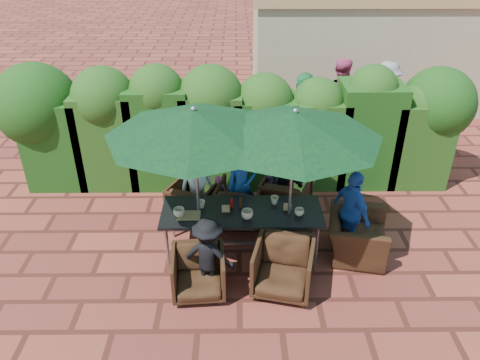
{
  "coord_description": "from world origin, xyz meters",
  "views": [
    {
      "loc": [
        -0.04,
        -5.99,
        4.77
      ],
      "look_at": [
        0.02,
        0.4,
        1.1
      ],
      "focal_mm": 35.0,
      "sensor_mm": 36.0,
      "label": 1
    }
  ],
  "objects_px": {
    "chair_far_left": "(193,199)",
    "chair_end_right": "(358,230)",
    "chair_near_left": "(199,271)",
    "umbrella_right": "(295,125)",
    "dining_table": "(242,215)",
    "chair_far_right": "(286,195)",
    "chair_far_mid": "(239,201)",
    "chair_near_right": "(283,266)",
    "umbrella_left": "(194,123)"
  },
  "relations": [
    {
      "from": "chair_near_right",
      "to": "chair_end_right",
      "type": "distance_m",
      "value": 1.48
    },
    {
      "from": "umbrella_left",
      "to": "chair_near_right",
      "type": "distance_m",
      "value": 2.37
    },
    {
      "from": "chair_near_left",
      "to": "umbrella_right",
      "type": "bearing_deg",
      "value": 28.98
    },
    {
      "from": "umbrella_right",
      "to": "chair_end_right",
      "type": "xyz_separation_m",
      "value": [
        1.09,
        -0.02,
        -1.76
      ]
    },
    {
      "from": "chair_near_right",
      "to": "chair_far_mid",
      "type": "bearing_deg",
      "value": 122.54
    },
    {
      "from": "umbrella_left",
      "to": "chair_far_right",
      "type": "xyz_separation_m",
      "value": [
        1.46,
        1.0,
        -1.8
      ]
    },
    {
      "from": "umbrella_right",
      "to": "chair_far_left",
      "type": "relative_size",
      "value": 3.3
    },
    {
      "from": "chair_end_right",
      "to": "chair_near_left",
      "type": "bearing_deg",
      "value": 121.52
    },
    {
      "from": "dining_table",
      "to": "chair_far_right",
      "type": "distance_m",
      "value": 1.32
    },
    {
      "from": "umbrella_right",
      "to": "chair_end_right",
      "type": "distance_m",
      "value": 2.07
    },
    {
      "from": "chair_far_left",
      "to": "chair_near_left",
      "type": "height_order",
      "value": "chair_far_left"
    },
    {
      "from": "chair_far_left",
      "to": "chair_end_right",
      "type": "xyz_separation_m",
      "value": [
        2.66,
        -1.03,
        0.07
      ]
    },
    {
      "from": "chair_far_mid",
      "to": "chair_far_right",
      "type": "relative_size",
      "value": 0.95
    },
    {
      "from": "chair_far_right",
      "to": "chair_near_left",
      "type": "bearing_deg",
      "value": 76.52
    },
    {
      "from": "umbrella_left",
      "to": "umbrella_right",
      "type": "xyz_separation_m",
      "value": [
        1.4,
        -0.09,
        -0.0
      ]
    },
    {
      "from": "umbrella_right",
      "to": "chair_end_right",
      "type": "bearing_deg",
      "value": -1.13
    },
    {
      "from": "chair_far_right",
      "to": "chair_end_right",
      "type": "bearing_deg",
      "value": 154.52
    },
    {
      "from": "dining_table",
      "to": "chair_far_mid",
      "type": "relative_size",
      "value": 3.16
    },
    {
      "from": "chair_near_right",
      "to": "umbrella_left",
      "type": "bearing_deg",
      "value": 156.92
    },
    {
      "from": "chair_near_left",
      "to": "chair_far_mid",
      "type": "bearing_deg",
      "value": 67.76
    },
    {
      "from": "umbrella_left",
      "to": "chair_end_right",
      "type": "height_order",
      "value": "umbrella_left"
    },
    {
      "from": "umbrella_right",
      "to": "chair_near_right",
      "type": "relative_size",
      "value": 2.99
    },
    {
      "from": "dining_table",
      "to": "chair_end_right",
      "type": "relative_size",
      "value": 2.41
    },
    {
      "from": "umbrella_right",
      "to": "chair_far_mid",
      "type": "distance_m",
      "value": 2.18
    },
    {
      "from": "chair_far_left",
      "to": "chair_far_mid",
      "type": "height_order",
      "value": "chair_far_mid"
    },
    {
      "from": "umbrella_left",
      "to": "chair_near_right",
      "type": "height_order",
      "value": "umbrella_left"
    },
    {
      "from": "umbrella_left",
      "to": "chair_far_mid",
      "type": "height_order",
      "value": "umbrella_left"
    },
    {
      "from": "chair_far_left",
      "to": "chair_far_mid",
      "type": "relative_size",
      "value": 0.97
    },
    {
      "from": "umbrella_left",
      "to": "chair_near_left",
      "type": "bearing_deg",
      "value": -87.18
    },
    {
      "from": "dining_table",
      "to": "chair_far_right",
      "type": "relative_size",
      "value": 3.02
    },
    {
      "from": "chair_far_mid",
      "to": "chair_near_right",
      "type": "bearing_deg",
      "value": 123.43
    },
    {
      "from": "umbrella_left",
      "to": "umbrella_right",
      "type": "height_order",
      "value": "same"
    },
    {
      "from": "chair_far_mid",
      "to": "chair_far_right",
      "type": "height_order",
      "value": "chair_far_right"
    },
    {
      "from": "chair_near_left",
      "to": "chair_end_right",
      "type": "height_order",
      "value": "chair_end_right"
    },
    {
      "from": "chair_near_right",
      "to": "chair_near_left",
      "type": "bearing_deg",
      "value": -164.23
    },
    {
      "from": "chair_near_right",
      "to": "chair_end_right",
      "type": "bearing_deg",
      "value": 46.73
    },
    {
      "from": "chair_far_left",
      "to": "chair_end_right",
      "type": "relative_size",
      "value": 0.74
    },
    {
      "from": "chair_far_right",
      "to": "umbrella_right",
      "type": "bearing_deg",
      "value": 108.6
    },
    {
      "from": "dining_table",
      "to": "umbrella_left",
      "type": "relative_size",
      "value": 0.97
    },
    {
      "from": "chair_far_mid",
      "to": "chair_end_right",
      "type": "bearing_deg",
      "value": 167.03
    },
    {
      "from": "umbrella_right",
      "to": "chair_near_left",
      "type": "xyz_separation_m",
      "value": [
        -1.35,
        -0.88,
        -1.84
      ]
    },
    {
      "from": "chair_far_right",
      "to": "chair_far_mid",
      "type": "bearing_deg",
      "value": 33.4
    },
    {
      "from": "chair_near_left",
      "to": "chair_end_right",
      "type": "relative_size",
      "value": 0.73
    },
    {
      "from": "umbrella_left",
      "to": "chair_far_right",
      "type": "relative_size",
      "value": 3.11
    },
    {
      "from": "chair_near_left",
      "to": "chair_far_right",
      "type": "bearing_deg",
      "value": 50.21
    },
    {
      "from": "chair_far_mid",
      "to": "chair_near_left",
      "type": "distance_m",
      "value": 1.91
    },
    {
      "from": "chair_far_mid",
      "to": "chair_near_right",
      "type": "distance_m",
      "value": 1.87
    },
    {
      "from": "chair_far_mid",
      "to": "umbrella_left",
      "type": "bearing_deg",
      "value": 67.11
    },
    {
      "from": "dining_table",
      "to": "chair_far_left",
      "type": "xyz_separation_m",
      "value": [
        -0.85,
        0.93,
        -0.3
      ]
    },
    {
      "from": "chair_end_right",
      "to": "dining_table",
      "type": "bearing_deg",
      "value": 98.91
    }
  ]
}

